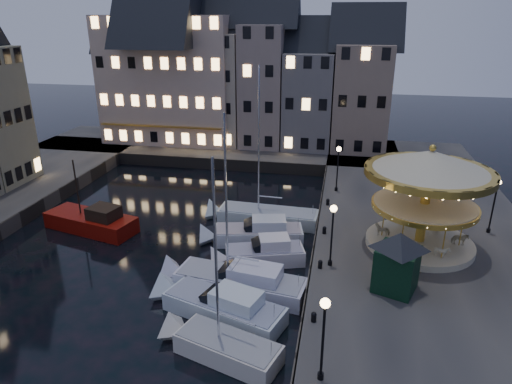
% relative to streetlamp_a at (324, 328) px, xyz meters
% --- Properties ---
extents(ground, '(160.00, 160.00, 0.00)m').
position_rel_streetlamp_a_xyz_m(ground, '(-7.20, 9.00, -4.02)').
color(ground, black).
rests_on(ground, ground).
extents(quay_east, '(16.00, 56.00, 1.30)m').
position_rel_streetlamp_a_xyz_m(quay_east, '(6.80, 15.00, -3.37)').
color(quay_east, '#474442').
rests_on(quay_east, ground).
extents(quay_north, '(44.00, 12.00, 1.30)m').
position_rel_streetlamp_a_xyz_m(quay_north, '(-15.20, 37.00, -3.37)').
color(quay_north, '#474442').
rests_on(quay_north, ground).
extents(quaywall_e, '(0.15, 44.00, 1.30)m').
position_rel_streetlamp_a_xyz_m(quaywall_e, '(-1.20, 15.00, -3.37)').
color(quaywall_e, '#47423A').
rests_on(quaywall_e, ground).
extents(quaywall_n, '(48.00, 0.15, 1.30)m').
position_rel_streetlamp_a_xyz_m(quaywall_n, '(-13.20, 31.00, -3.37)').
color(quaywall_n, '#47423A').
rests_on(quaywall_n, ground).
extents(streetlamp_a, '(0.44, 0.44, 4.17)m').
position_rel_streetlamp_a_xyz_m(streetlamp_a, '(0.00, 0.00, 0.00)').
color(streetlamp_a, black).
rests_on(streetlamp_a, quay_east).
extents(streetlamp_b, '(0.44, 0.44, 4.17)m').
position_rel_streetlamp_a_xyz_m(streetlamp_b, '(0.00, 10.00, 0.00)').
color(streetlamp_b, black).
rests_on(streetlamp_b, quay_east).
extents(streetlamp_c, '(0.44, 0.44, 4.17)m').
position_rel_streetlamp_a_xyz_m(streetlamp_c, '(0.00, 23.50, 0.00)').
color(streetlamp_c, black).
rests_on(streetlamp_c, quay_east).
extents(streetlamp_d, '(0.44, 0.44, 4.17)m').
position_rel_streetlamp_a_xyz_m(streetlamp_d, '(11.30, 17.00, 0.00)').
color(streetlamp_d, black).
rests_on(streetlamp_d, quay_east).
extents(bollard_a, '(0.30, 0.30, 0.57)m').
position_rel_streetlamp_a_xyz_m(bollard_a, '(-0.60, 4.00, -2.41)').
color(bollard_a, black).
rests_on(bollard_a, quay_east).
extents(bollard_b, '(0.30, 0.30, 0.57)m').
position_rel_streetlamp_a_xyz_m(bollard_b, '(-0.60, 9.50, -2.41)').
color(bollard_b, black).
rests_on(bollard_b, quay_east).
extents(bollard_c, '(0.30, 0.30, 0.57)m').
position_rel_streetlamp_a_xyz_m(bollard_c, '(-0.60, 14.50, -2.41)').
color(bollard_c, black).
rests_on(bollard_c, quay_east).
extents(bollard_d, '(0.30, 0.30, 0.57)m').
position_rel_streetlamp_a_xyz_m(bollard_d, '(-0.60, 20.00, -2.41)').
color(bollard_d, black).
rests_on(bollard_d, quay_east).
extents(townhouse_na, '(5.50, 8.00, 12.80)m').
position_rel_streetlamp_a_xyz_m(townhouse_na, '(-26.70, 39.00, 3.76)').
color(townhouse_na, gray).
rests_on(townhouse_na, quay_north).
extents(townhouse_nb, '(6.16, 8.00, 13.80)m').
position_rel_streetlamp_a_xyz_m(townhouse_nb, '(-21.25, 39.00, 4.26)').
color(townhouse_nb, '#A28578').
rests_on(townhouse_nb, quay_north).
extents(townhouse_nc, '(6.82, 8.00, 14.80)m').
position_rel_streetlamp_a_xyz_m(townhouse_nc, '(-15.20, 39.00, 4.76)').
color(townhouse_nc, tan).
rests_on(townhouse_nc, quay_north).
extents(townhouse_nd, '(5.50, 8.00, 15.80)m').
position_rel_streetlamp_a_xyz_m(townhouse_nd, '(-9.45, 39.00, 5.26)').
color(townhouse_nd, gray).
rests_on(townhouse_nd, quay_north).
extents(townhouse_ne, '(6.16, 8.00, 12.80)m').
position_rel_streetlamp_a_xyz_m(townhouse_ne, '(-4.00, 39.00, 3.76)').
color(townhouse_ne, slate).
rests_on(townhouse_ne, quay_north).
extents(townhouse_nf, '(6.82, 8.00, 13.80)m').
position_rel_streetlamp_a_xyz_m(townhouse_nf, '(2.05, 39.00, 4.26)').
color(townhouse_nf, gray).
rests_on(townhouse_nf, quay_north).
extents(hotel_corner, '(17.60, 9.00, 16.80)m').
position_rel_streetlamp_a_xyz_m(hotel_corner, '(-21.20, 39.00, 5.76)').
color(hotel_corner, beige).
rests_on(hotel_corner, quay_north).
extents(motorboat_a, '(6.50, 3.83, 10.77)m').
position_rel_streetlamp_a_xyz_m(motorboat_a, '(-5.26, 2.10, -3.48)').
color(motorboat_a, silver).
rests_on(motorboat_a, ground).
extents(motorboat_b, '(8.17, 4.65, 2.15)m').
position_rel_streetlamp_a_xyz_m(motorboat_b, '(-6.16, 5.28, -3.37)').
color(motorboat_b, silver).
rests_on(motorboat_b, ground).
extents(motorboat_c, '(9.39, 3.66, 12.42)m').
position_rel_streetlamp_a_xyz_m(motorboat_c, '(-5.83, 7.96, -3.34)').
color(motorboat_c, silver).
rests_on(motorboat_c, ground).
extents(motorboat_d, '(6.51, 3.74, 2.15)m').
position_rel_streetlamp_a_xyz_m(motorboat_d, '(-4.96, 11.63, -3.38)').
color(motorboat_d, white).
rests_on(motorboat_d, ground).
extents(motorboat_e, '(7.84, 3.70, 2.15)m').
position_rel_streetlamp_a_xyz_m(motorboat_e, '(-5.99, 14.69, -3.38)').
color(motorboat_e, silver).
rests_on(motorboat_e, ground).
extents(motorboat_f, '(9.35, 2.85, 12.41)m').
position_rel_streetlamp_a_xyz_m(motorboat_f, '(-6.01, 18.39, -3.49)').
color(motorboat_f, silver).
rests_on(motorboat_f, ground).
extents(red_fishing_boat, '(8.04, 4.39, 5.99)m').
position_rel_streetlamp_a_xyz_m(red_fishing_boat, '(-19.09, 14.20, -3.32)').
color(red_fishing_boat, '#740C05').
rests_on(red_fishing_boat, ground).
extents(carousel, '(8.32, 8.32, 7.28)m').
position_rel_streetlamp_a_xyz_m(carousel, '(5.97, 13.79, 2.08)').
color(carousel, beige).
rests_on(carousel, quay_east).
extents(ticket_kiosk, '(3.54, 3.54, 4.15)m').
position_rel_streetlamp_a_xyz_m(ticket_kiosk, '(3.81, 7.94, -0.25)').
color(ticket_kiosk, black).
rests_on(ticket_kiosk, quay_east).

